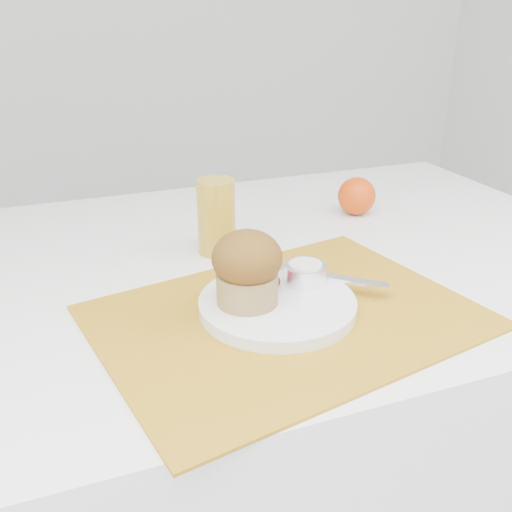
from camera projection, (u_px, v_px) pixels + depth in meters
name	position (u px, v px, depth m)	size (l,w,h in m)	color
table	(267.00, 432.00, 1.09)	(1.20, 0.80, 0.75)	white
placemat	(287.00, 316.00, 0.75)	(0.48, 0.35, 0.00)	#AE7A18
plate	(277.00, 305.00, 0.76)	(0.21, 0.21, 0.02)	white
ramekin	(305.00, 273.00, 0.80)	(0.06, 0.06, 0.03)	white
cream	(305.00, 265.00, 0.79)	(0.05, 0.05, 0.01)	white
raspberry_near	(273.00, 281.00, 0.78)	(0.02, 0.02, 0.02)	#5B0218
raspberry_far	(294.00, 274.00, 0.81)	(0.02, 0.02, 0.02)	#550209
butter_knife	(320.00, 276.00, 0.81)	(0.19, 0.02, 0.00)	white
orange	(357.00, 196.00, 1.10)	(0.07, 0.07, 0.07)	#E04407
juice_glass	(216.00, 217.00, 0.92)	(0.06, 0.06, 0.12)	gold
muffin	(247.00, 267.00, 0.73)	(0.09, 0.09, 0.10)	#9F854D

